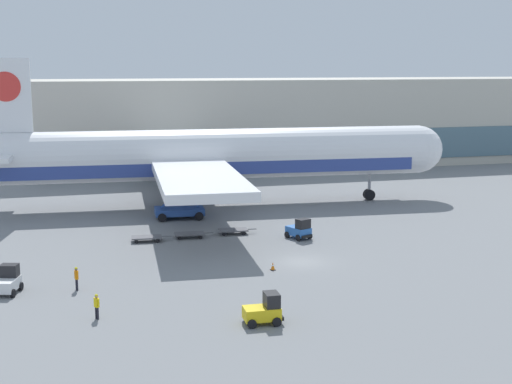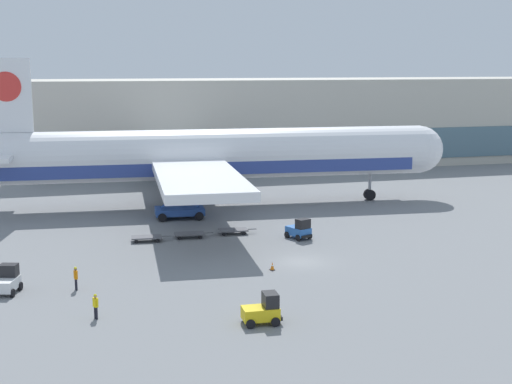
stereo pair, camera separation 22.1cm
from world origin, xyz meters
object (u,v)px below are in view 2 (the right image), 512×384
object	(u,v)px
scissor_lift_loader	(179,200)
ground_crew_near	(76,276)
baggage_tug_foreground	(7,281)
baggage_dolly_third	(233,230)
ground_crew_far	(96,304)
baggage_tug_far	(263,310)
baggage_tug_mid	(300,230)
baggage_dolly_second	(190,234)
airplane_main	(201,157)
traffic_cone_near	(272,266)
baggage_dolly_lead	(147,237)

from	to	relation	value
scissor_lift_loader	ground_crew_near	xyz separation A→B (m)	(-11.32, -22.67, -0.93)
scissor_lift_loader	baggage_tug_foreground	size ratio (longest dim) A/B	1.98
baggage_dolly_third	ground_crew_far	distance (m)	24.94
scissor_lift_loader	baggage_tug_far	distance (m)	32.87
baggage_tug_mid	baggage_dolly_second	world-z (taller)	baggage_tug_mid
scissor_lift_loader	baggage_tug_far	size ratio (longest dim) A/B	2.16
airplane_main	baggage_tug_far	size ratio (longest dim) A/B	23.17
baggage_tug_far	ground_crew_far	bearing A→B (deg)	162.50
scissor_lift_loader	baggage_tug_mid	size ratio (longest dim) A/B	1.94
baggage_tug_far	baggage_dolly_second	world-z (taller)	baggage_tug_far
traffic_cone_near	baggage_tug_far	bearing A→B (deg)	-109.30
baggage_tug_far	baggage_dolly_lead	bearing A→B (deg)	103.32
baggage_tug_foreground	baggage_tug_far	bearing A→B (deg)	-107.19
ground_crew_near	airplane_main	bearing A→B (deg)	-40.29
scissor_lift_loader	baggage_dolly_third	distance (m)	9.61
airplane_main	baggage_dolly_second	distance (m)	16.41
airplane_main	baggage_dolly_lead	world-z (taller)	airplane_main
airplane_main	baggage_tug_foreground	distance (m)	34.47
baggage_tug_far	baggage_tug_foreground	bearing A→B (deg)	148.21
baggage_tug_mid	baggage_dolly_second	bearing A→B (deg)	-129.15
baggage_dolly_lead	traffic_cone_near	size ratio (longest dim) A/B	5.56
airplane_main	baggage_tug_foreground	bearing A→B (deg)	-121.04
baggage_tug_far	ground_crew_far	distance (m)	10.90
scissor_lift_loader	baggage_dolly_third	size ratio (longest dim) A/B	1.44
scissor_lift_loader	baggage_dolly_second	distance (m)	9.23
baggage_tug_mid	ground_crew_far	xyz separation A→B (m)	(-19.72, -17.08, 0.12)
scissor_lift_loader	traffic_cone_near	world-z (taller)	scissor_lift_loader
ground_crew_near	baggage_dolly_third	bearing A→B (deg)	-60.01
airplane_main	ground_crew_far	size ratio (longest dim) A/B	34.22
baggage_dolly_second	scissor_lift_loader	bearing A→B (deg)	91.72
baggage_tug_foreground	traffic_cone_near	size ratio (longest dim) A/B	4.06
baggage_tug_foreground	baggage_dolly_second	world-z (taller)	baggage_tug_foreground
baggage_tug_foreground	baggage_tug_far	world-z (taller)	same
baggage_dolly_third	ground_crew_far	size ratio (longest dim) A/B	2.21
baggage_tug_foreground	ground_crew_near	bearing A→B (deg)	-81.42
baggage_tug_mid	ground_crew_far	bearing A→B (deg)	-71.30
baggage_tug_far	airplane_main	bearing A→B (deg)	86.87
airplane_main	baggage_tug_far	xyz separation A→B (m)	(-3.53, -38.70, -4.96)
airplane_main	baggage_dolly_lead	xyz separation A→B (m)	(-8.19, -15.23, -5.45)
baggage_tug_foreground	ground_crew_far	world-z (taller)	baggage_tug_foreground
baggage_tug_far	baggage_dolly_third	xyz separation A→B (m)	(3.83, 24.21, -0.49)
scissor_lift_loader	baggage_dolly_third	bearing A→B (deg)	-61.54
baggage_dolly_second	ground_crew_far	bearing A→B (deg)	-110.81
traffic_cone_near	baggage_tug_foreground	bearing A→B (deg)	-178.58
baggage_tug_far	baggage_dolly_third	world-z (taller)	baggage_tug_far
airplane_main	scissor_lift_loader	world-z (taller)	airplane_main
baggage_tug_foreground	baggage_dolly_third	bearing A→B (deg)	-39.64
baggage_dolly_third	baggage_tug_mid	bearing A→B (deg)	-26.86
airplane_main	traffic_cone_near	xyz separation A→B (m)	(0.45, -27.34, -5.51)
baggage_dolly_lead	baggage_dolly_second	size ratio (longest dim) A/B	1.00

